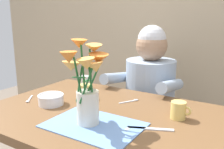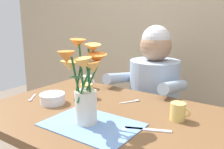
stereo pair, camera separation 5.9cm
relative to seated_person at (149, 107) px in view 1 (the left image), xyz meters
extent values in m
cube|color=tan|center=(0.04, 0.43, 0.69)|extent=(4.00, 0.10, 2.50)
cube|color=brown|center=(0.04, -0.62, 0.16)|extent=(1.20, 0.80, 0.04)
cylinder|color=brown|center=(-0.50, -0.28, -0.21)|extent=(0.06, 0.06, 0.70)
cylinder|color=#99ADC6|center=(0.00, 0.00, 0.09)|extent=(0.34, 0.34, 0.50)
sphere|color=#A37A5B|center=(0.00, 0.00, 0.44)|extent=(0.21, 0.21, 0.21)
sphere|color=silver|center=(0.00, 0.00, 0.48)|extent=(0.19, 0.19, 0.19)
cylinder|color=#99ADC6|center=(-0.19, -0.14, 0.22)|extent=(0.07, 0.33, 0.12)
cylinder|color=#99ADC6|center=(0.19, -0.14, 0.22)|extent=(0.07, 0.33, 0.12)
cube|color=#6B93D1|center=(0.07, -0.76, 0.18)|extent=(0.40, 0.28, 0.00)
cylinder|color=silver|center=(0.04, -0.76, 0.25)|extent=(0.09, 0.09, 0.15)
cylinder|color=#23602D|center=(0.06, -0.76, 0.36)|extent=(0.03, 0.01, 0.15)
cone|color=#EFA84C|center=(0.08, -0.76, 0.43)|extent=(0.09, 0.09, 0.05)
sphere|color=#E5D14C|center=(0.08, -0.76, 0.44)|extent=(0.02, 0.02, 0.02)
cylinder|color=#23602D|center=(0.05, -0.74, 0.37)|extent=(0.06, 0.07, 0.17)
cone|color=orange|center=(0.07, -0.71, 0.46)|extent=(0.12, 0.12, 0.05)
sphere|color=#E5D14C|center=(0.07, -0.71, 0.46)|extent=(0.02, 0.02, 0.02)
cylinder|color=#23602D|center=(0.04, -0.73, 0.39)|extent=(0.03, 0.04, 0.22)
cone|color=#EFA84C|center=(0.03, -0.70, 0.50)|extent=(0.10, 0.10, 0.04)
sphere|color=#E5D14C|center=(0.03, -0.70, 0.50)|extent=(0.02, 0.02, 0.02)
cylinder|color=#23602D|center=(0.02, -0.76, 0.40)|extent=(0.01, 0.03, 0.24)
cone|color=orange|center=(0.00, -0.75, 0.52)|extent=(0.09, 0.09, 0.04)
sphere|color=#E5D14C|center=(0.00, -0.75, 0.52)|extent=(0.02, 0.02, 0.02)
cylinder|color=#23602D|center=(0.01, -0.77, 0.36)|extent=(0.01, 0.06, 0.14)
cone|color=#EFA84C|center=(-0.02, -0.79, 0.43)|extent=(0.10, 0.11, 0.05)
sphere|color=#E5D14C|center=(-0.02, -0.79, 0.43)|extent=(0.02, 0.02, 0.02)
cylinder|color=#23602D|center=(0.03, -0.80, 0.38)|extent=(0.02, 0.04, 0.19)
cone|color=orange|center=(0.01, -0.84, 0.48)|extent=(0.08, 0.08, 0.05)
sphere|color=#E5D14C|center=(0.01, -0.84, 0.48)|extent=(0.02, 0.02, 0.02)
cylinder|color=#23602D|center=(0.06, -0.79, 0.37)|extent=(0.05, 0.05, 0.17)
cone|color=#EFA84C|center=(0.08, -0.82, 0.45)|extent=(0.10, 0.10, 0.05)
sphere|color=#E5D14C|center=(0.08, -0.82, 0.46)|extent=(0.02, 0.02, 0.02)
ellipsoid|color=#23602D|center=(0.05, -0.82, 0.40)|extent=(0.05, 0.09, 0.03)
ellipsoid|color=#23602D|center=(0.00, -0.71, 0.35)|extent=(0.09, 0.10, 0.03)
cylinder|color=white|center=(-0.27, -0.67, 0.20)|extent=(0.13, 0.13, 0.05)
torus|color=white|center=(-0.27, -0.67, 0.23)|extent=(0.14, 0.14, 0.01)
cube|color=silver|center=(0.29, -0.67, 0.18)|extent=(0.18, 0.09, 0.00)
cylinder|color=#E5C666|center=(-0.18, -0.49, 0.22)|extent=(0.07, 0.07, 0.08)
torus|color=#E5C666|center=(-0.15, -0.49, 0.22)|extent=(0.04, 0.01, 0.04)
cylinder|color=silver|center=(-0.31, -0.34, 0.22)|extent=(0.07, 0.07, 0.08)
torus|color=silver|center=(-0.27, -0.34, 0.22)|extent=(0.04, 0.01, 0.04)
cylinder|color=#E5C666|center=(0.35, -0.50, 0.22)|extent=(0.07, 0.07, 0.08)
torus|color=#E5C666|center=(0.39, -0.50, 0.22)|extent=(0.04, 0.01, 0.04)
cube|color=silver|center=(-0.44, -0.67, 0.18)|extent=(0.07, 0.09, 0.00)
ellipsoid|color=silver|center=(-0.41, -0.71, 0.18)|extent=(0.03, 0.03, 0.01)
cube|color=silver|center=(0.22, -0.78, 0.18)|extent=(0.03, 0.10, 0.00)
ellipsoid|color=silver|center=(0.21, -0.72, 0.18)|extent=(0.02, 0.03, 0.01)
cube|color=silver|center=(0.05, -0.43, 0.18)|extent=(0.06, 0.09, 0.00)
ellipsoid|color=silver|center=(0.08, -0.38, 0.18)|extent=(0.03, 0.03, 0.01)
camera|label=1|loc=(0.65, -1.55, 0.63)|focal=39.85mm
camera|label=2|loc=(0.70, -1.52, 0.63)|focal=39.85mm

